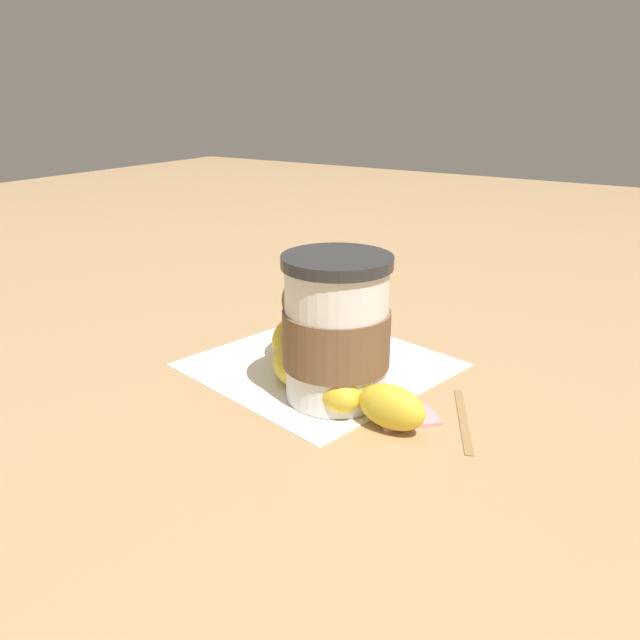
% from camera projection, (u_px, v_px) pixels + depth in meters
% --- Properties ---
extents(ground_plane, '(3.00, 3.00, 0.00)m').
position_uv_depth(ground_plane, '(320.00, 365.00, 0.63)').
color(ground_plane, tan).
extents(paper_napkin, '(0.26, 0.26, 0.00)m').
position_uv_depth(paper_napkin, '(320.00, 364.00, 0.63)').
color(paper_napkin, white).
rests_on(paper_napkin, ground_plane).
extents(coffee_cup, '(0.10, 0.10, 0.13)m').
position_uv_depth(coffee_cup, '(336.00, 330.00, 0.54)').
color(coffee_cup, white).
rests_on(coffee_cup, paper_napkin).
extents(muffin, '(0.09, 0.09, 0.10)m').
position_uv_depth(muffin, '(329.00, 312.00, 0.61)').
color(muffin, beige).
rests_on(muffin, paper_napkin).
extents(banana, '(0.21, 0.13, 0.04)m').
position_uv_depth(banana, '(320.00, 373.00, 0.57)').
color(banana, yellow).
rests_on(banana, paper_napkin).
extents(sugar_packet, '(0.06, 0.06, 0.01)m').
position_uv_depth(sugar_packet, '(407.00, 416.00, 0.52)').
color(sugar_packet, pink).
rests_on(sugar_packet, ground_plane).
extents(wooden_stirrer, '(0.05, 0.10, 0.00)m').
position_uv_depth(wooden_stirrer, '(463.00, 419.00, 0.52)').
color(wooden_stirrer, '#9E7547').
rests_on(wooden_stirrer, ground_plane).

